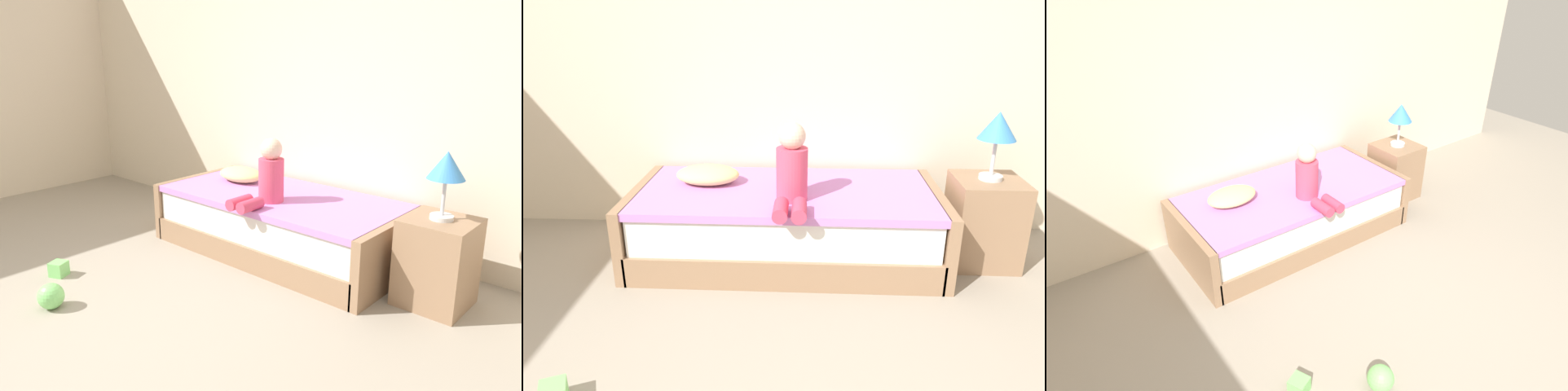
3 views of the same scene
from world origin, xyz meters
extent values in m
plane|color=#9E9384|center=(0.00, 0.00, 0.00)|extent=(9.20, 9.20, 0.00)
cube|color=beige|center=(0.00, 2.60, 1.45)|extent=(7.20, 0.10, 2.90)
cube|color=#997556|center=(-0.14, 2.00, 0.10)|extent=(2.00, 1.00, 0.20)
cube|color=white|center=(-0.14, 2.00, 0.33)|extent=(1.94, 0.94, 0.25)
cube|color=#C67FD1|center=(-0.14, 2.00, 0.47)|extent=(1.98, 0.98, 0.05)
cube|color=#997556|center=(-1.16, 2.00, 0.25)|extent=(0.07, 1.00, 0.50)
cube|color=#997556|center=(0.88, 2.00, 0.25)|extent=(0.07, 1.00, 0.50)
cube|color=#997556|center=(1.21, 1.99, 0.30)|extent=(0.44, 0.44, 0.60)
cylinder|color=silver|center=(1.21, 1.99, 0.61)|extent=(0.15, 0.15, 0.03)
cylinder|color=silver|center=(1.21, 1.99, 0.75)|extent=(0.02, 0.02, 0.24)
cone|color=#3F8CD8|center=(1.21, 1.99, 0.96)|extent=(0.24, 0.24, 0.18)
cylinder|color=#E04C6B|center=(-0.10, 1.82, 0.67)|extent=(0.20, 0.20, 0.34)
sphere|color=beige|center=(-0.10, 1.82, 0.92)|extent=(0.17, 0.17, 0.17)
cylinder|color=#D83F60|center=(-0.15, 1.52, 0.55)|extent=(0.09, 0.22, 0.09)
cylinder|color=#D83F60|center=(-0.04, 1.52, 0.55)|extent=(0.09, 0.22, 0.09)
ellipsoid|color=#F2E58C|center=(-0.70, 2.10, 0.56)|extent=(0.44, 0.30, 0.13)
sphere|color=#7FD872|center=(-0.66, 0.24, 0.09)|extent=(0.17, 0.17, 0.17)
cube|color=#7FD872|center=(-1.10, 0.51, 0.06)|extent=(0.15, 0.15, 0.11)
camera|label=1|loc=(2.40, -1.11, 1.68)|focal=35.01mm
camera|label=2|loc=(0.01, -1.14, 1.64)|focal=33.82mm
camera|label=3|loc=(-2.16, -1.06, 2.53)|focal=31.37mm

